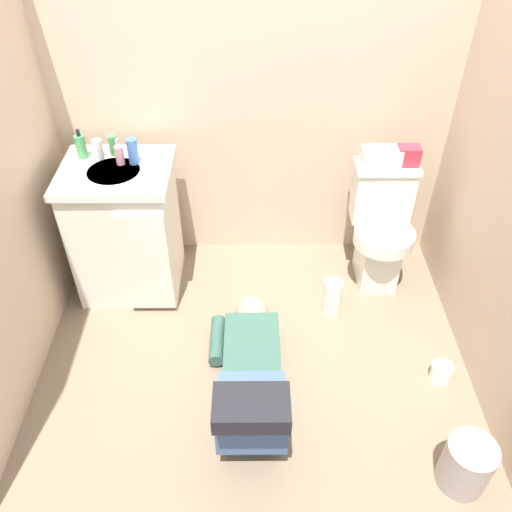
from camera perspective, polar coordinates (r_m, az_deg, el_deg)
The scene contains 16 objects.
ground_plane at distance 2.96m, azimuth -0.15°, elevation -11.24°, with size 2.77×2.96×0.04m, color #7D6B54.
wall_back at distance 3.05m, azimuth -0.27°, elevation 19.35°, with size 2.43×0.08×2.40m, color #CCB396.
toilet at distance 3.27m, azimuth 13.22°, elevation 2.94°, with size 0.36×0.46×0.75m.
vanity_cabinet at distance 3.17m, azimuth -13.62°, elevation 2.79°, with size 0.60×0.53×0.82m.
faucet at distance 3.05m, azimuth -14.52°, elevation 11.19°, with size 0.02×0.02×0.10m, color silver.
person_plumber at distance 2.65m, azimuth -0.50°, elevation -12.93°, with size 0.39×1.06×0.52m.
tissue_box at distance 3.09m, azimuth 13.31°, elevation 10.33°, with size 0.22×0.11×0.10m, color silver.
toiletry_bag at distance 3.13m, azimuth 16.03°, elevation 10.29°, with size 0.12×0.09×0.11m, color #B22D3F.
soap_dispenser at distance 3.08m, azimuth -18.14°, elevation 11.09°, with size 0.06×0.06×0.17m.
bottle_clear at distance 3.05m, azimuth -16.46°, elevation 10.89°, with size 0.05×0.05×0.11m, color silver.
bottle_green at distance 3.06m, azimuth -14.96°, elevation 11.38°, with size 0.05×0.05×0.11m, color #459E4A.
bottle_pink at distance 2.97m, azimuth -14.32°, elevation 10.41°, with size 0.05×0.05×0.10m, color pink.
bottle_blue at distance 2.95m, azimuth -12.97°, elevation 10.86°, with size 0.06×0.06×0.14m, color #3B69B2.
trash_can at distance 2.62m, azimuth 21.64°, elevation -20.02°, with size 0.21×0.21×0.26m, color #A09188.
paper_towel_roll at distance 3.14m, azimuth 8.23°, elevation -4.30°, with size 0.11×0.11×0.22m, color white.
toilet_paper_roll at distance 2.99m, azimuth 19.26°, elevation -11.62°, with size 0.11×0.11×0.10m, color white.
Camera 1 is at (-0.00, -1.83, 2.31)m, focal length 37.40 mm.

